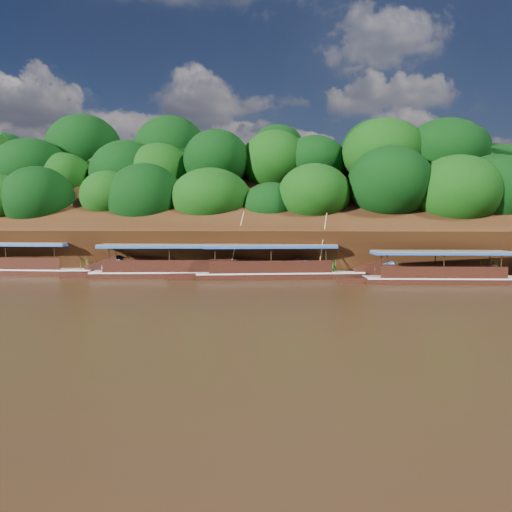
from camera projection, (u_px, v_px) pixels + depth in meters
The scene contains 7 objects.
ground at pixel (314, 293), 31.12m from camera, with size 160.00×160.00×0.00m, color black.
riverbank at pixel (312, 246), 53.54m from camera, with size 120.00×30.06×19.40m.
boat_0 at pixel (460, 276), 36.30m from camera, with size 14.69×3.18×6.06m.
boat_1 at pixel (290, 270), 39.71m from camera, with size 15.79×5.32×5.67m.
boat_2 at pixel (194, 270), 40.33m from camera, with size 17.27×4.60×5.82m.
boat_3 at pixel (32, 267), 42.48m from camera, with size 15.43×3.06×3.26m.
reeds at pixel (276, 267), 40.70m from camera, with size 51.65×2.18×2.00m.
Camera 1 is at (-0.23, -31.11, 4.37)m, focal length 35.00 mm.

